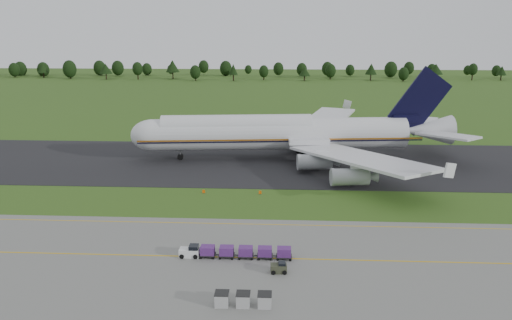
# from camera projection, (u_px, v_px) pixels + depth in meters

# --- Properties ---
(ground) EXTENTS (600.00, 600.00, 0.00)m
(ground) POSITION_uv_depth(u_px,v_px,m) (232.00, 203.00, 89.15)
(ground) COLOR #2F5118
(ground) RESTS_ON ground
(apron) EXTENTS (300.00, 52.00, 0.06)m
(apron) POSITION_uv_depth(u_px,v_px,m) (202.00, 304.00, 56.32)
(apron) COLOR slate
(apron) RESTS_ON ground
(taxiway) EXTENTS (300.00, 40.00, 0.08)m
(taxiway) POSITION_uv_depth(u_px,v_px,m) (243.00, 162.00, 116.17)
(taxiway) COLOR black
(taxiway) RESTS_ON ground
(apron_markings) EXTENTS (300.00, 30.20, 0.01)m
(apron_markings) POSITION_uv_depth(u_px,v_px,m) (211.00, 274.00, 63.09)
(apron_markings) COLOR gold
(apron_markings) RESTS_ON apron
(tree_line) EXTENTS (525.96, 21.93, 11.83)m
(tree_line) POSITION_uv_depth(u_px,v_px,m) (272.00, 69.00, 300.50)
(tree_line) COLOR black
(tree_line) RESTS_ON ground
(aircraft) EXTENTS (77.58, 75.06, 21.73)m
(aircraft) POSITION_uv_depth(u_px,v_px,m) (286.00, 133.00, 118.14)
(aircraft) COLOR silver
(aircraft) RESTS_ON ground
(baggage_train) EXTENTS (15.28, 1.62, 1.56)m
(baggage_train) POSITION_uv_depth(u_px,v_px,m) (234.00, 252.00, 67.56)
(baggage_train) COLOR white
(baggage_train) RESTS_ON apron
(utility_cart) EXTENTS (2.11, 1.42, 1.11)m
(utility_cart) POSITION_uv_depth(u_px,v_px,m) (279.00, 268.00, 63.49)
(utility_cart) COLOR #353827
(utility_cart) RESTS_ON apron
(uld_row) EXTENTS (6.39, 1.59, 1.57)m
(uld_row) POSITION_uv_depth(u_px,v_px,m) (243.00, 299.00, 55.77)
(uld_row) COLOR #AAAAAA
(uld_row) RESTS_ON apron
(edge_markers) EXTENTS (11.20, 0.30, 0.60)m
(edge_markers) POSITION_uv_depth(u_px,v_px,m) (232.00, 192.00, 94.10)
(edge_markers) COLOR #FF5C08
(edge_markers) RESTS_ON ground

